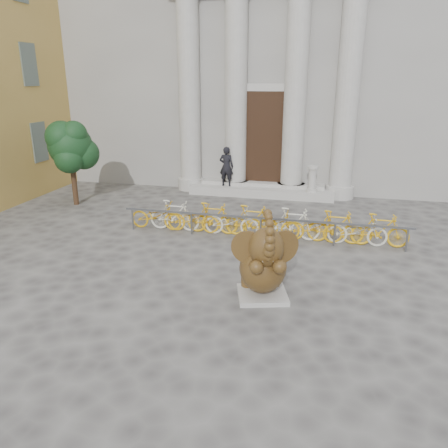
% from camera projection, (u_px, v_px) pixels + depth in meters
% --- Properties ---
extents(ground, '(80.00, 80.00, 0.00)m').
position_uv_depth(ground, '(197.00, 299.00, 9.77)').
color(ground, '#474442').
rests_on(ground, ground).
extents(classical_building, '(22.00, 10.70, 12.00)m').
position_uv_depth(classical_building, '(281.00, 51.00, 21.65)').
color(classical_building, gray).
rests_on(classical_building, ground).
extents(entrance_steps, '(6.00, 1.20, 0.36)m').
position_uv_depth(entrance_steps, '(261.00, 191.00, 18.39)').
color(entrance_steps, '#A8A59E').
rests_on(entrance_steps, ground).
extents(elephant_statue, '(1.43, 1.71, 2.17)m').
position_uv_depth(elephant_statue, '(263.00, 265.00, 9.58)').
color(elephant_statue, '#A8A59E').
rests_on(elephant_statue, ground).
extents(bike_rack, '(8.77, 0.53, 1.00)m').
position_uv_depth(bike_rack, '(261.00, 222.00, 13.43)').
color(bike_rack, slate).
rests_on(bike_rack, ground).
extents(tree, '(1.86, 1.70, 3.23)m').
position_uv_depth(tree, '(71.00, 147.00, 16.37)').
color(tree, '#332114').
rests_on(tree, ground).
extents(pedestrian, '(0.63, 0.43, 1.66)m').
position_uv_depth(pedestrian, '(226.00, 166.00, 18.28)').
color(pedestrian, black).
rests_on(pedestrian, entrance_steps).
extents(balustrade_post, '(0.42, 0.42, 1.03)m').
position_uv_depth(balustrade_post, '(312.00, 180.00, 17.45)').
color(balustrade_post, '#A8A59E').
rests_on(balustrade_post, entrance_steps).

